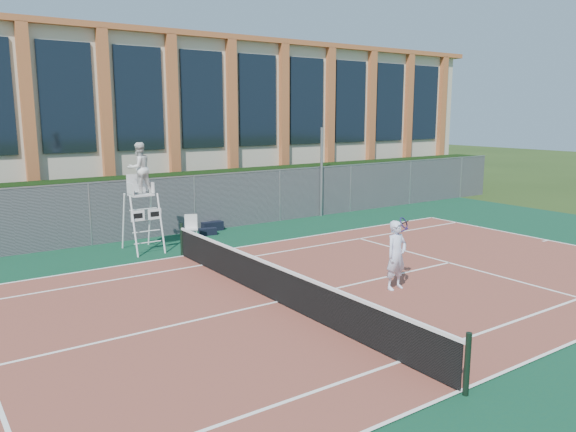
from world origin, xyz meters
TOP-DOWN VIEW (x-y plane):
  - ground at (0.00, 0.00)m, footprint 120.00×120.00m
  - apron at (0.00, 1.00)m, footprint 36.00×20.00m
  - tennis_court at (0.00, 0.00)m, footprint 23.77×10.97m
  - tennis_net at (0.00, 0.00)m, footprint 0.10×11.30m
  - fence at (0.00, 8.80)m, footprint 40.00×0.06m
  - hedge at (0.00, 10.00)m, footprint 40.00×1.40m
  - building at (0.00, 17.95)m, footprint 45.00×10.60m
  - steel_pole at (8.18, 8.70)m, footprint 0.12×0.12m
  - umpire_chair at (-0.79, 7.05)m, footprint 1.03×1.59m
  - plastic_chair at (1.16, 7.37)m, footprint 0.60×0.60m
  - sports_bag_near at (2.64, 8.60)m, footprint 0.86×0.39m
  - sports_bag_far at (2.12, 7.97)m, footprint 0.70×0.40m
  - tennis_player at (3.14, -0.91)m, footprint 1.02×0.69m

SIDE VIEW (x-z plane):
  - ground at x=0.00m, z-range 0.00..0.00m
  - apron at x=0.00m, z-range 0.00..0.01m
  - tennis_court at x=0.00m, z-range 0.01..0.03m
  - sports_bag_far at x=2.12m, z-range 0.01..0.27m
  - sports_bag_near at x=2.64m, z-range 0.01..0.37m
  - tennis_net at x=0.00m, z-range -0.01..1.09m
  - plastic_chair at x=1.16m, z-range 0.10..1.08m
  - tennis_player at x=3.14m, z-range 0.03..1.86m
  - fence at x=0.00m, z-range 0.00..2.20m
  - hedge at x=0.00m, z-range 0.00..2.20m
  - steel_pole at x=8.18m, z-range 0.00..3.97m
  - umpire_chair at x=-0.79m, z-range 0.85..4.55m
  - building at x=0.00m, z-range 0.03..8.26m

